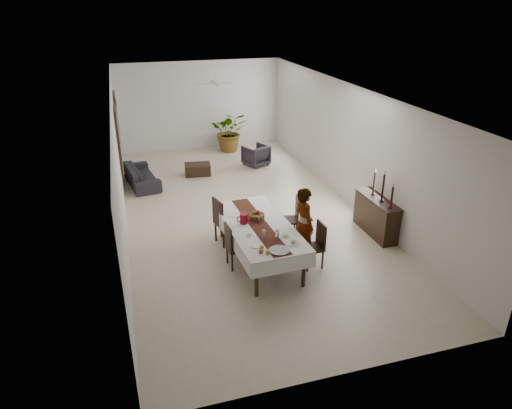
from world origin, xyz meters
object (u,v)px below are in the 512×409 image
object	(u,v)px
dining_table_top	(259,226)
sideboard_body	(376,217)
woman	(304,225)
red_pitcher	(244,218)
sofa	(142,175)

from	to	relation	value
dining_table_top	sideboard_body	size ratio (longest dim) A/B	1.82
sideboard_body	dining_table_top	bearing A→B (deg)	-173.04
dining_table_top	woman	bearing A→B (deg)	-20.09
red_pitcher	sofa	size ratio (longest dim) A/B	0.11
dining_table_top	red_pitcher	xyz separation A→B (m)	(-0.29, 0.15, 0.15)
red_pitcher	woman	world-z (taller)	woman
woman	sideboard_body	world-z (taller)	woman
woman	sofa	xyz separation A→B (m)	(-3.08, 5.52, -0.56)
dining_table_top	woman	size ratio (longest dim) A/B	1.58
woman	sofa	bearing A→B (deg)	22.69
dining_table_top	sideboard_body	world-z (taller)	sideboard_body
red_pitcher	woman	size ratio (longest dim) A/B	0.13
dining_table_top	red_pitcher	world-z (taller)	red_pitcher
red_pitcher	dining_table_top	bearing A→B (deg)	-28.28
dining_table_top	woman	xyz separation A→B (m)	(0.92, -0.29, 0.04)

